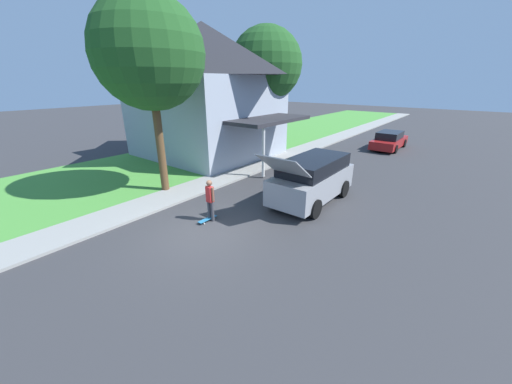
# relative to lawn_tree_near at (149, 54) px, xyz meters

# --- Properties ---
(ground_plane) EXTENTS (120.00, 120.00, 0.00)m
(ground_plane) POSITION_rel_lawn_tree_near_xyz_m (4.48, -1.59, -6.05)
(ground_plane) COLOR #333335
(lawn) EXTENTS (10.00, 80.00, 0.08)m
(lawn) POSITION_rel_lawn_tree_near_xyz_m (-3.52, 4.41, -6.01)
(lawn) COLOR #478E38
(lawn) RESTS_ON ground_plane
(sidewalk) EXTENTS (1.80, 80.00, 0.10)m
(sidewalk) POSITION_rel_lawn_tree_near_xyz_m (0.88, 4.41, -6.00)
(sidewalk) COLOR gray
(sidewalk) RESTS_ON ground_plane
(house) EXTENTS (11.23, 8.52, 8.43)m
(house) POSITION_rel_lawn_tree_near_xyz_m (-3.88, 6.50, -1.57)
(house) COLOR #99A3B2
(house) RESTS_ON lawn
(lawn_tree_near) EXTENTS (4.61, 4.61, 8.30)m
(lawn_tree_near) POSITION_rel_lawn_tree_near_xyz_m (0.00, 0.00, 0.00)
(lawn_tree_near) COLOR brown
(lawn_tree_near) RESTS_ON lawn
(lawn_tree_far) EXTENTS (4.84, 4.84, 8.39)m
(lawn_tree_far) POSITION_rel_lawn_tree_near_xyz_m (-1.02, 9.51, -0.02)
(lawn_tree_far) COLOR brown
(lawn_tree_far) RESTS_ON lawn
(suv_parked) EXTENTS (2.07, 5.23, 2.60)m
(suv_parked) POSITION_rel_lawn_tree_near_xyz_m (6.15, 3.27, -4.99)
(suv_parked) COLOR gray
(suv_parked) RESTS_ON ground_plane
(car_down_street) EXTENTS (1.89, 4.53, 1.34)m
(car_down_street) POSITION_rel_lawn_tree_near_xyz_m (5.90, 16.54, -5.40)
(car_down_street) COLOR maroon
(car_down_street) RESTS_ON ground_plane
(skateboarder) EXTENTS (0.41, 0.21, 1.63)m
(skateboarder) POSITION_rel_lawn_tree_near_xyz_m (4.04, -0.79, -5.16)
(skateboarder) COLOR #38383D
(skateboarder) RESTS_ON ground_plane
(skateboard) EXTENTS (0.22, 0.84, 0.10)m
(skateboard) POSITION_rel_lawn_tree_near_xyz_m (3.98, -0.94, -5.97)
(skateboard) COLOR #236B99
(skateboard) RESTS_ON ground_plane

